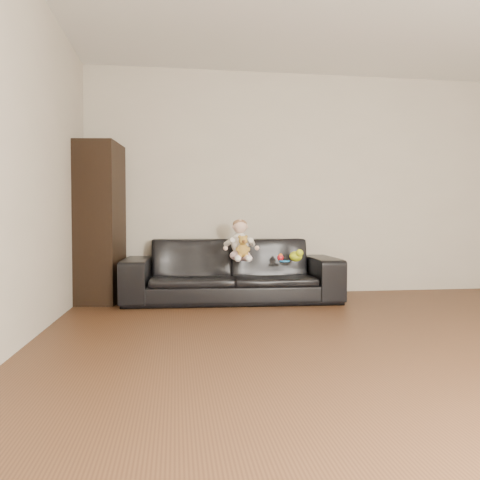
{
  "coord_description": "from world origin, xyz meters",
  "views": [
    {
      "loc": [
        -1.49,
        -2.69,
        0.82
      ],
      "look_at": [
        -0.82,
        2.14,
        0.65
      ],
      "focal_mm": 35.0,
      "sensor_mm": 36.0,
      "label": 1
    }
  ],
  "objects": [
    {
      "name": "shelf_item",
      "position": [
        -2.25,
        2.35,
        1.21
      ],
      "size": [
        0.21,
        0.27,
        0.28
      ],
      "primitive_type": "cube",
      "rotation": [
        0.0,
        0.0,
        -0.13
      ],
      "color": "silver",
      "rests_on": "cabinet"
    },
    {
      "name": "baby",
      "position": [
        -0.82,
        2.13,
        0.63
      ],
      "size": [
        0.3,
        0.37,
        0.44
      ],
      "rotation": [
        0.0,
        0.0,
        0.05
      ],
      "color": "white",
      "rests_on": "sofa"
    },
    {
      "name": "wall_back",
      "position": [
        0.0,
        2.75,
        1.3
      ],
      "size": [
        5.0,
        0.0,
        5.0
      ],
      "primitive_type": "plane",
      "rotation": [
        1.57,
        0.0,
        0.0
      ],
      "color": "#BAB09C",
      "rests_on": "ground"
    },
    {
      "name": "toy_blue_disc",
      "position": [
        -0.38,
        1.99,
        0.44
      ],
      "size": [
        0.13,
        0.13,
        0.01
      ],
      "primitive_type": "cylinder",
      "rotation": [
        0.0,
        0.0,
        0.33
      ],
      "color": "blue",
      "rests_on": "sofa"
    },
    {
      "name": "teddy_bear",
      "position": [
        -0.81,
        2.0,
        0.59
      ],
      "size": [
        0.12,
        0.13,
        0.22
      ],
      "rotation": [
        0.0,
        0.0,
        0.04
      ],
      "color": "#AC8131",
      "rests_on": "sofa"
    },
    {
      "name": "floor",
      "position": [
        0.0,
        0.0,
        0.0
      ],
      "size": [
        5.5,
        5.5,
        0.0
      ],
      "primitive_type": "plane",
      "color": "#4A2D1A",
      "rests_on": "ground"
    },
    {
      "name": "cabinet",
      "position": [
        -2.27,
        2.35,
        0.83
      ],
      "size": [
        0.49,
        0.62,
        1.66
      ],
      "primitive_type": "cube",
      "rotation": [
        0.0,
        0.0,
        -0.13
      ],
      "color": "black",
      "rests_on": "floor"
    },
    {
      "name": "sofa",
      "position": [
        -0.9,
        2.25,
        0.33
      ],
      "size": [
        2.29,
        0.97,
        0.66
      ],
      "primitive_type": "imported",
      "rotation": [
        0.0,
        0.0,
        -0.04
      ],
      "color": "black",
      "rests_on": "floor"
    },
    {
      "name": "toy_rattle",
      "position": [
        -0.4,
        2.08,
        0.47
      ],
      "size": [
        0.08,
        0.08,
        0.07
      ],
      "primitive_type": "sphere",
      "rotation": [
        0.0,
        0.0,
        -0.25
      ],
      "color": "red",
      "rests_on": "sofa"
    },
    {
      "name": "toy_green",
      "position": [
        -0.26,
        1.98,
        0.49
      ],
      "size": [
        0.15,
        0.17,
        0.11
      ],
      "primitive_type": "ellipsoid",
      "rotation": [
        0.0,
        0.0,
        0.13
      ],
      "color": "#BBD018",
      "rests_on": "sofa"
    }
  ]
}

